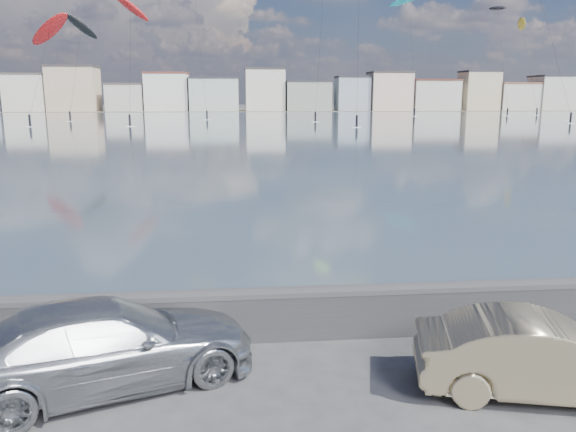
# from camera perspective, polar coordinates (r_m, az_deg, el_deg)

# --- Properties ---
(ground) EXTENTS (700.00, 700.00, 0.00)m
(ground) POSITION_cam_1_polar(r_m,az_deg,el_deg) (8.91, -4.14, -19.69)
(ground) COLOR #333335
(ground) RESTS_ON ground
(bay_water) EXTENTS (500.00, 177.00, 0.00)m
(bay_water) POSITION_cam_1_polar(r_m,az_deg,el_deg) (99.19, -5.58, 9.26)
(bay_water) COLOR #3D4E5D
(bay_water) RESTS_ON ground
(far_shore_strip) EXTENTS (500.00, 60.00, 0.00)m
(far_shore_strip) POSITION_cam_1_polar(r_m,az_deg,el_deg) (207.63, -5.65, 10.66)
(far_shore_strip) COLOR #4C473D
(far_shore_strip) RESTS_ON ground
(seawall) EXTENTS (400.00, 0.36, 1.08)m
(seawall) POSITION_cam_1_polar(r_m,az_deg,el_deg) (11.07, -4.57, -9.74)
(seawall) COLOR #28282B
(seawall) RESTS_ON ground
(far_buildings) EXTENTS (240.79, 13.26, 14.60)m
(far_buildings) POSITION_cam_1_polar(r_m,az_deg,el_deg) (193.59, -5.29, 12.36)
(far_buildings) COLOR #CCB293
(far_buildings) RESTS_ON ground
(car_silver) EXTENTS (5.32, 3.59, 1.43)m
(car_silver) POSITION_cam_1_polar(r_m,az_deg,el_deg) (9.86, -18.13, -12.30)
(car_silver) COLOR #ACB0B3
(car_silver) RESTS_ON ground
(car_champagne) EXTENTS (4.14, 2.26, 1.29)m
(car_champagne) POSITION_cam_1_polar(r_m,az_deg,el_deg) (10.01, 24.45, -12.87)
(car_champagne) COLOR #C6B285
(car_champagne) RESTS_ON ground
(kitesurfer_2) EXTENTS (7.06, 16.90, 22.80)m
(kitesurfer_2) POSITION_cam_1_polar(r_m,az_deg,el_deg) (109.03, -15.69, 19.55)
(kitesurfer_2) COLOR red
(kitesurfer_2) RESTS_ON ground
(kitesurfer_8) EXTENTS (9.33, 15.57, 19.39)m
(kitesurfer_8) POSITION_cam_1_polar(r_m,az_deg,el_deg) (110.24, -23.09, 16.97)
(kitesurfer_8) COLOR red
(kitesurfer_8) RESTS_ON ground
(kitesurfer_9) EXTENTS (3.83, 17.84, 28.74)m
(kitesurfer_9) POSITION_cam_1_polar(r_m,az_deg,el_deg) (165.77, 20.50, 19.08)
(kitesurfer_9) COLOR black
(kitesurfer_9) RESTS_ON ground
(kitesurfer_10) EXTENTS (5.05, 15.39, 25.70)m
(kitesurfer_10) POSITION_cam_1_polar(r_m,az_deg,el_deg) (170.45, 22.67, 17.38)
(kitesurfer_10) COLOR #BF8C19
(kitesurfer_10) RESTS_ON ground
(kitesurfer_11) EXTENTS (6.55, 14.37, 21.24)m
(kitesurfer_11) POSITION_cam_1_polar(r_m,az_deg,el_deg) (127.82, -20.26, 17.51)
(kitesurfer_11) COLOR black
(kitesurfer_11) RESTS_ON ground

